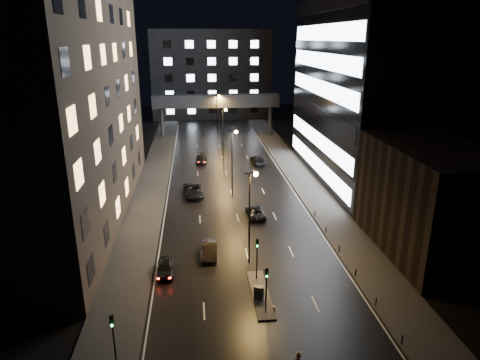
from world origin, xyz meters
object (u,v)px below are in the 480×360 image
(car_away_c, at_px, (193,191))
(utility_cabinet, at_px, (259,293))
(car_away_b, at_px, (210,250))
(car_toward_a, at_px, (256,212))
(car_away_d, at_px, (201,159))
(car_toward_b, at_px, (258,160))
(car_away_a, at_px, (165,268))

(car_away_c, xyz_separation_m, utility_cabinet, (5.82, -27.85, -0.05))
(car_away_b, relative_size, car_toward_a, 0.96)
(car_away_d, distance_m, utility_cabinet, 45.90)
(car_toward_a, distance_m, car_toward_b, 25.33)
(car_away_c, bearing_deg, car_away_b, -90.20)
(car_away_a, distance_m, car_toward_a, 17.48)
(car_toward_a, bearing_deg, car_away_c, -49.20)
(car_away_d, xyz_separation_m, utility_cabinet, (4.25, -45.71, 0.05))
(car_away_c, xyz_separation_m, car_toward_b, (12.21, 16.19, -0.03))
(car_away_d, bearing_deg, car_away_b, -86.63)
(car_away_d, relative_size, car_toward_a, 1.02)
(car_away_b, xyz_separation_m, car_away_d, (-0.12, 36.93, -0.04))
(car_away_b, xyz_separation_m, car_away_c, (-1.68, 19.07, 0.06))
(car_away_a, bearing_deg, car_toward_b, 66.19)
(car_away_b, height_order, car_away_c, car_away_c)
(car_away_a, height_order, car_toward_b, car_toward_b)
(car_away_a, height_order, car_away_c, car_away_c)
(car_away_b, bearing_deg, utility_cabinet, -61.79)
(car_away_b, distance_m, car_away_d, 36.93)
(car_away_c, xyz_separation_m, car_toward_a, (8.21, -8.83, -0.15))
(car_away_a, relative_size, car_away_d, 0.82)
(car_toward_a, bearing_deg, car_toward_b, -101.19)
(car_away_b, bearing_deg, car_toward_b, 76.37)
(car_away_a, relative_size, car_toward_b, 0.75)
(car_away_c, xyz_separation_m, car_away_d, (1.57, 17.86, -0.10))
(car_toward_a, xyz_separation_m, car_toward_b, (3.99, 25.02, 0.12))
(car_toward_b, bearing_deg, car_away_a, 64.63)
(car_away_a, relative_size, car_away_b, 0.88)
(car_away_d, bearing_deg, car_toward_a, -72.83)
(car_away_b, bearing_deg, car_away_d, 93.16)
(utility_cabinet, bearing_deg, car_toward_a, 106.48)
(car_away_d, xyz_separation_m, car_toward_b, (10.64, -1.67, 0.07))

